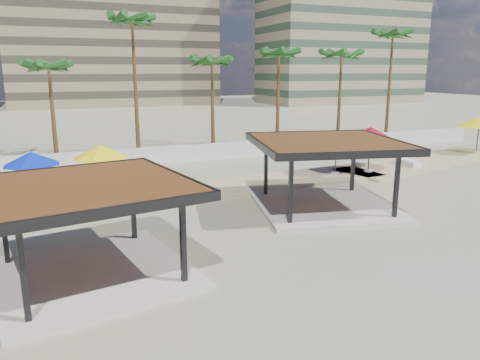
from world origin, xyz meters
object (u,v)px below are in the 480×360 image
at_px(umbrella_c, 370,133).
at_px(lounger_d, 406,157).
at_px(umbrella_a, 31,159).
at_px(pavilion_central, 326,168).
at_px(lounger_b, 360,162).
at_px(lounger_c, 409,162).
at_px(pavilion_west, 88,221).
at_px(lounger_a, 0,196).

bearing_deg(umbrella_c, lounger_d, 23.93).
xyz_separation_m(umbrella_a, umbrella_c, (20.08, -1.05, 0.37)).
relative_size(pavilion_central, lounger_b, 4.06).
xyz_separation_m(umbrella_c, lounger_c, (3.99, 0.66, -2.32)).
height_order(pavilion_west, lounger_c, pavilion_west).
distance_m(lounger_a, lounger_c, 25.77).
distance_m(pavilion_central, lounger_a, 16.66).
relative_size(lounger_b, lounger_d, 0.96).
height_order(pavilion_central, lounger_a, pavilion_central).
xyz_separation_m(lounger_a, lounger_d, (26.99, 0.45, -0.01)).
relative_size(pavilion_west, umbrella_c, 2.17).
xyz_separation_m(umbrella_c, lounger_d, (5.23, 2.32, -2.34)).
height_order(pavilion_west, umbrella_a, pavilion_west).
xyz_separation_m(pavilion_west, lounger_a, (-3.44, 11.04, -1.54)).
bearing_deg(lounger_a, pavilion_west, -175.09).
height_order(lounger_c, lounger_d, lounger_c).
xyz_separation_m(pavilion_central, lounger_c, (10.89, 6.15, -1.66)).
xyz_separation_m(umbrella_a, lounger_b, (21.06, 1.12, -1.96)).
bearing_deg(pavilion_west, umbrella_a, 90.63).
xyz_separation_m(pavilion_west, umbrella_c, (18.32, 9.17, 0.79)).
bearing_deg(pavilion_central, lounger_b, 57.54).
relative_size(pavilion_west, umbrella_a, 1.99).
bearing_deg(umbrella_a, lounger_c, -0.94).
relative_size(umbrella_a, lounger_a, 1.67).
relative_size(pavilion_central, lounger_a, 3.72).
distance_m(umbrella_a, lounger_a, 2.70).
bearing_deg(lounger_c, pavilion_central, 127.81).
distance_m(pavilion_central, pavilion_west, 11.99).
relative_size(pavilion_west, lounger_c, 3.21).
relative_size(pavilion_central, umbrella_c, 2.44).
bearing_deg(lounger_d, lounger_a, 108.32).
xyz_separation_m(pavilion_central, lounger_a, (-14.85, 7.36, -1.67)).
distance_m(lounger_a, lounger_d, 26.99).
bearing_deg(umbrella_a, umbrella_c, -3.01).
bearing_deg(pavilion_west, lounger_b, 21.30).
bearing_deg(umbrella_c, pavilion_west, -153.40).
relative_size(pavilion_central, pavilion_west, 1.12).
xyz_separation_m(umbrella_c, lounger_b, (0.98, 2.17, -2.34)).
height_order(umbrella_a, lounger_b, umbrella_a).
height_order(lounger_a, lounger_b, lounger_a).
bearing_deg(lounger_d, lounger_b, 109.37).
relative_size(umbrella_c, lounger_a, 1.52).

